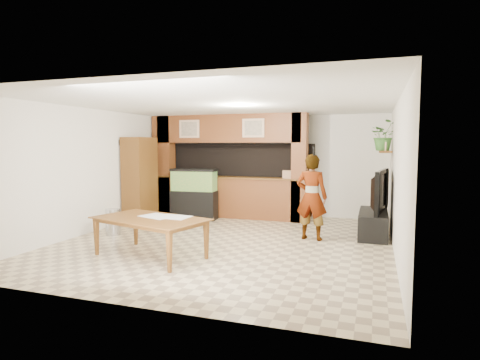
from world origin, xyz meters
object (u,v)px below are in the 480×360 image
(television, at_px, (374,191))
(aquarium, at_px, (194,195))
(person, at_px, (312,197))
(dining_table, at_px, (149,238))
(pantry_cabinet, at_px, (140,180))

(television, bearing_deg, aquarium, 91.25)
(person, xyz_separation_m, dining_table, (-2.33, -2.13, -0.51))
(dining_table, bearing_deg, person, 57.76)
(aquarium, height_order, television, television)
(aquarium, bearing_deg, person, -25.77)
(pantry_cabinet, bearing_deg, dining_table, -55.21)
(television, relative_size, dining_table, 0.79)
(pantry_cabinet, relative_size, dining_table, 1.09)
(pantry_cabinet, xyz_separation_m, television, (5.35, 0.15, -0.09))
(television, distance_m, person, 1.36)
(aquarium, xyz_separation_m, television, (4.24, -0.53, 0.31))
(pantry_cabinet, xyz_separation_m, person, (4.20, -0.57, -0.18))
(television, bearing_deg, pantry_cabinet, 99.97)
(television, bearing_deg, dining_table, 137.68)
(pantry_cabinet, relative_size, person, 1.21)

